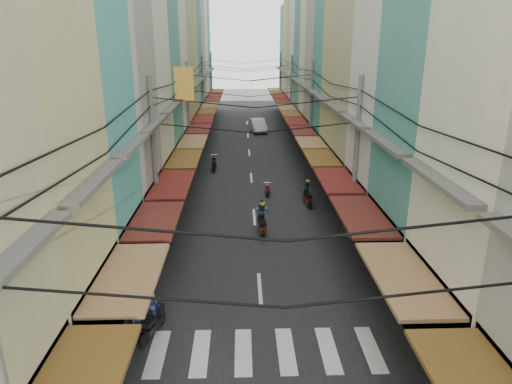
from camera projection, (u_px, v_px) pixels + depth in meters
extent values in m
plane|color=slate|center=(258.00, 266.00, 20.63)|extent=(160.00, 160.00, 0.00)
cube|color=black|center=(250.00, 158.00, 39.60)|extent=(10.00, 80.00, 0.02)
cube|color=slate|center=(175.00, 158.00, 39.39)|extent=(3.00, 80.00, 0.06)
cube|color=slate|center=(324.00, 157.00, 39.79)|extent=(3.00, 80.00, 0.06)
cube|color=silver|center=(157.00, 353.00, 14.82)|extent=(0.55, 2.40, 0.01)
cube|color=silver|center=(200.00, 352.00, 14.86)|extent=(0.55, 2.40, 0.01)
cube|color=silver|center=(243.00, 351.00, 14.91)|extent=(0.55, 2.40, 0.01)
cube|color=silver|center=(286.00, 351.00, 14.95)|extent=(0.55, 2.40, 0.01)
cube|color=silver|center=(328.00, 350.00, 14.99)|extent=(0.55, 2.40, 0.01)
cube|color=silver|center=(370.00, 349.00, 15.03)|extent=(0.55, 2.40, 0.01)
cube|color=#595651|center=(17.00, 256.00, 8.18)|extent=(0.50, 4.24, 0.15)
cube|color=black|center=(84.00, 317.00, 14.01)|extent=(1.20, 4.52, 3.20)
cube|color=olive|center=(129.00, 276.00, 13.61)|extent=(1.80, 4.33, 0.12)
cube|color=#595651|center=(96.00, 180.00, 12.65)|extent=(0.50, 4.23, 0.15)
cube|color=teal|center=(28.00, 43.00, 15.68)|extent=(6.00, 4.30, 19.25)
cube|color=black|center=(120.00, 253.00, 18.28)|extent=(1.20, 4.13, 3.20)
cube|color=#5B201A|center=(155.00, 220.00, 17.88)|extent=(1.80, 3.96, 0.12)
cube|color=#595651|center=(132.00, 145.00, 16.92)|extent=(0.50, 3.87, 0.15)
cube|color=#A4A296|center=(73.00, 22.00, 19.89)|extent=(6.00, 5.14, 20.93)
cube|color=black|center=(144.00, 211.00, 22.76)|extent=(1.20, 4.94, 3.20)
cube|color=maroon|center=(173.00, 184.00, 22.36)|extent=(1.80, 4.73, 0.12)
cube|color=#595651|center=(155.00, 123.00, 21.40)|extent=(0.50, 4.63, 0.15)
cube|color=#ECE4C8|center=(109.00, 59.00, 25.23)|extent=(6.00, 4.95, 17.43)
cube|color=black|center=(161.00, 182.00, 27.55)|extent=(1.20, 4.75, 3.20)
cube|color=brown|center=(185.00, 159.00, 27.15)|extent=(1.80, 4.56, 0.12)
cube|color=#595651|center=(171.00, 108.00, 26.19)|extent=(0.50, 4.46, 0.15)
cube|color=teal|center=(130.00, 65.00, 30.13)|extent=(6.00, 4.99, 16.32)
cube|color=black|center=(172.00, 161.00, 32.26)|extent=(1.20, 4.80, 3.20)
cube|color=olive|center=(193.00, 141.00, 31.87)|extent=(1.80, 4.60, 0.12)
cube|color=#595651|center=(181.00, 98.00, 30.90)|extent=(0.50, 4.50, 0.15)
cube|color=silver|center=(141.00, 16.00, 33.67)|extent=(6.00, 4.65, 22.87)
cube|color=black|center=(181.00, 146.00, 36.84)|extent=(1.20, 4.46, 3.20)
cube|color=#5B201A|center=(199.00, 129.00, 36.44)|extent=(1.80, 4.27, 0.12)
cube|color=#595651|center=(189.00, 91.00, 35.48)|extent=(0.50, 4.18, 0.15)
cube|color=tan|center=(154.00, 33.00, 38.55)|extent=(6.00, 4.89, 20.58)
cube|color=black|center=(187.00, 135.00, 41.36)|extent=(1.20, 4.70, 3.20)
cube|color=maroon|center=(203.00, 119.00, 40.97)|extent=(1.80, 4.50, 0.12)
cube|color=#595651|center=(195.00, 85.00, 40.00)|extent=(0.50, 4.40, 0.15)
cube|color=tan|center=(164.00, 46.00, 43.35)|extent=(6.00, 4.52, 18.44)
cube|color=black|center=(193.00, 126.00, 45.82)|extent=(1.20, 4.34, 3.20)
cube|color=brown|center=(207.00, 111.00, 45.43)|extent=(1.80, 4.16, 0.12)
cube|color=#595651|center=(199.00, 81.00, 44.47)|extent=(0.50, 4.07, 0.15)
cube|color=teal|center=(171.00, 35.00, 47.62)|extent=(6.00, 5.20, 20.63)
cube|color=black|center=(197.00, 118.00, 50.43)|extent=(1.20, 4.99, 3.20)
cube|color=olive|center=(210.00, 105.00, 50.04)|extent=(1.80, 4.78, 0.12)
cube|color=#595651|center=(203.00, 77.00, 49.07)|extent=(0.50, 4.68, 0.15)
cube|color=#A4A296|center=(176.00, 21.00, 51.94)|extent=(6.00, 4.94, 23.70)
cube|color=black|center=(201.00, 111.00, 55.24)|extent=(1.20, 4.74, 3.20)
cube|color=#5B201A|center=(213.00, 99.00, 54.84)|extent=(1.80, 4.55, 0.12)
cube|color=#595651|center=(207.00, 74.00, 53.88)|extent=(0.50, 4.45, 0.15)
cube|color=#ECE4C8|center=(182.00, 34.00, 57.04)|extent=(6.00, 4.96, 21.12)
cube|color=black|center=(204.00, 106.00, 59.93)|extent=(1.20, 4.76, 3.20)
cube|color=maroon|center=(215.00, 95.00, 59.54)|extent=(1.80, 4.56, 0.12)
cube|color=#595651|center=(209.00, 71.00, 58.57)|extent=(0.50, 4.46, 0.15)
cube|color=teal|center=(187.00, 39.00, 61.97)|extent=(6.00, 5.04, 19.90)
cube|color=black|center=(207.00, 101.00, 64.68)|extent=(1.20, 4.84, 3.20)
cube|color=brown|center=(217.00, 91.00, 64.28)|extent=(1.80, 4.64, 0.12)
cube|color=#595651|center=(212.00, 69.00, 63.32)|extent=(0.50, 4.54, 0.15)
cube|color=brown|center=(184.00, 84.00, 29.67)|extent=(1.20, 0.40, 2.20)
cube|color=black|center=(447.00, 316.00, 14.08)|extent=(1.20, 4.78, 3.20)
cube|color=olive|center=(403.00, 277.00, 13.59)|extent=(1.80, 4.58, 0.12)
cube|color=#595651|center=(437.00, 180.00, 12.67)|extent=(0.50, 4.48, 0.15)
cube|color=teal|center=(473.00, 101.00, 17.03)|extent=(6.00, 5.03, 15.08)
cube|color=black|center=(395.00, 247.00, 18.83)|extent=(1.20, 4.83, 3.20)
cube|color=#5B201A|center=(361.00, 216.00, 18.34)|extent=(1.80, 4.63, 0.12)
cube|color=#595651|center=(384.00, 142.00, 17.41)|extent=(0.50, 4.53, 0.15)
cube|color=silver|center=(432.00, 14.00, 20.65)|extent=(6.00, 4.79, 21.66)
cube|color=black|center=(364.00, 206.00, 23.49)|extent=(1.20, 4.60, 3.20)
cube|color=maroon|center=(337.00, 180.00, 23.00)|extent=(1.80, 4.41, 0.12)
cube|color=#595651|center=(354.00, 121.00, 22.07)|extent=(0.50, 4.31, 0.15)
cube|color=tan|center=(397.00, 28.00, 25.21)|extent=(6.00, 4.52, 20.74)
cube|color=black|center=(345.00, 180.00, 27.90)|extent=(1.20, 4.34, 3.20)
cube|color=brown|center=(321.00, 158.00, 27.42)|extent=(1.80, 4.16, 0.12)
cube|color=#595651|center=(335.00, 108.00, 26.49)|extent=(0.50, 4.07, 0.15)
cube|color=tan|center=(371.00, 82.00, 30.36)|extent=(6.00, 4.12, 14.13)
cube|color=black|center=(331.00, 162.00, 32.00)|extent=(1.20, 3.96, 3.20)
cube|color=olive|center=(311.00, 143.00, 31.52)|extent=(1.80, 3.79, 0.12)
cube|color=#595651|center=(322.00, 99.00, 30.59)|extent=(0.50, 3.71, 0.15)
cube|color=teal|center=(358.00, 53.00, 33.84)|extent=(6.00, 4.40, 17.68)
cube|color=black|center=(321.00, 148.00, 36.05)|extent=(1.20, 4.23, 3.20)
cube|color=#5B201A|center=(303.00, 131.00, 35.56)|extent=(1.80, 4.05, 0.12)
cube|color=#595651|center=(313.00, 92.00, 34.64)|extent=(0.50, 3.96, 0.15)
cube|color=#A4A296|center=(346.00, 20.00, 37.36)|extent=(6.00, 4.64, 22.59)
cube|color=black|center=(313.00, 137.00, 40.34)|extent=(1.20, 4.45, 3.20)
cube|color=maroon|center=(296.00, 121.00, 39.85)|extent=(1.80, 4.26, 0.12)
cube|color=#595651|center=(305.00, 86.00, 38.93)|extent=(0.50, 4.17, 0.15)
cube|color=#ECE4C8|center=(335.00, 30.00, 41.67)|extent=(6.00, 4.00, 21.25)
cube|color=black|center=(306.00, 128.00, 44.43)|extent=(1.20, 3.84, 3.20)
cube|color=brown|center=(291.00, 114.00, 43.95)|extent=(1.80, 3.68, 0.12)
cube|color=#595651|center=(299.00, 82.00, 43.02)|extent=(0.50, 3.60, 0.15)
cube|color=teal|center=(327.00, 25.00, 45.77)|extent=(6.00, 5.01, 22.33)
cube|color=black|center=(300.00, 121.00, 48.71)|extent=(1.20, 4.81, 3.20)
cube|color=olive|center=(286.00, 107.00, 48.22)|extent=(1.80, 4.61, 0.12)
cube|color=#595651|center=(293.00, 78.00, 47.30)|extent=(0.50, 4.51, 0.15)
cube|color=silver|center=(318.00, 39.00, 50.93)|extent=(6.00, 5.00, 19.71)
cube|color=black|center=(295.00, 113.00, 53.46)|extent=(1.20, 4.80, 3.20)
cube|color=#5B201A|center=(282.00, 101.00, 52.97)|extent=(1.80, 4.60, 0.12)
cube|color=#595651|center=(289.00, 75.00, 52.04)|extent=(0.50, 4.50, 0.15)
cube|color=tan|center=(312.00, 52.00, 55.80)|extent=(6.00, 4.32, 16.86)
cube|color=black|center=(291.00, 108.00, 57.87)|extent=(1.20, 4.15, 3.20)
cube|color=maroon|center=(279.00, 97.00, 57.39)|extent=(1.80, 3.97, 0.12)
cube|color=#595651|center=(285.00, 72.00, 56.46)|extent=(0.50, 3.89, 0.15)
cube|color=tan|center=(307.00, 39.00, 59.41)|extent=(6.00, 4.33, 19.96)
cube|color=black|center=(287.00, 103.00, 61.98)|extent=(1.20, 4.16, 3.20)
cube|color=brown|center=(277.00, 93.00, 61.49)|extent=(1.80, 3.99, 0.12)
cube|color=#595651|center=(282.00, 70.00, 60.57)|extent=(0.50, 3.90, 0.15)
cube|color=teal|center=(302.00, 60.00, 64.66)|extent=(6.00, 4.88, 14.34)
cube|color=black|center=(284.00, 99.00, 66.35)|extent=(1.20, 4.68, 3.20)
cube|color=olive|center=(274.00, 90.00, 65.86)|extent=(1.80, 4.49, 0.12)
cube|color=#595651|center=(279.00, 68.00, 64.93)|extent=(0.50, 4.39, 0.15)
cylinder|color=gray|center=(155.00, 162.00, 22.03)|extent=(0.26, 0.26, 8.20)
cylinder|color=gray|center=(356.00, 161.00, 22.33)|extent=(0.26, 0.26, 8.20)
cylinder|color=gray|center=(188.00, 115.00, 36.26)|extent=(0.26, 0.26, 8.20)
cylinder|color=gray|center=(311.00, 114.00, 36.56)|extent=(0.26, 0.26, 8.20)
cylinder|color=gray|center=(203.00, 94.00, 50.49)|extent=(0.26, 0.26, 8.20)
cylinder|color=gray|center=(291.00, 94.00, 50.79)|extent=(0.26, 0.26, 8.20)
cylinder|color=gray|center=(211.00, 82.00, 64.72)|extent=(0.26, 0.26, 8.20)
cylinder|color=gray|center=(280.00, 82.00, 65.02)|extent=(0.26, 0.26, 8.20)
imported|color=silver|center=(258.00, 132.00, 51.17)|extent=(5.21, 2.54, 1.77)
imported|color=black|center=(400.00, 239.00, 23.44)|extent=(1.83, 1.01, 1.19)
cylinder|color=black|center=(156.00, 319.00, 16.28)|extent=(0.10, 0.50, 0.50)
cylinder|color=black|center=(150.00, 340.00, 15.10)|extent=(0.10, 0.50, 0.50)
cube|color=black|center=(153.00, 325.00, 15.64)|extent=(0.33, 1.10, 0.27)
cube|color=black|center=(151.00, 322.00, 15.32)|extent=(0.31, 0.53, 0.17)
cube|color=black|center=(155.00, 311.00, 16.07)|extent=(0.29, 0.27, 0.53)
imported|color=#222C4F|center=(153.00, 322.00, 15.60)|extent=(0.51, 0.36, 1.27)
sphere|color=gold|center=(151.00, 298.00, 15.30)|extent=(0.27, 0.27, 0.27)
cylinder|color=black|center=(306.00, 198.00, 28.76)|extent=(0.10, 0.51, 0.51)
cylinder|color=black|center=(309.00, 205.00, 27.54)|extent=(0.10, 0.51, 0.51)
cube|color=#612113|center=(307.00, 199.00, 28.10)|extent=(0.34, 1.14, 0.28)
cube|color=black|center=(308.00, 196.00, 27.77)|extent=(0.32, 0.54, 0.18)
cube|color=#612113|center=(306.00, 193.00, 28.54)|extent=(0.30, 0.28, 0.54)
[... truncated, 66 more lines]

